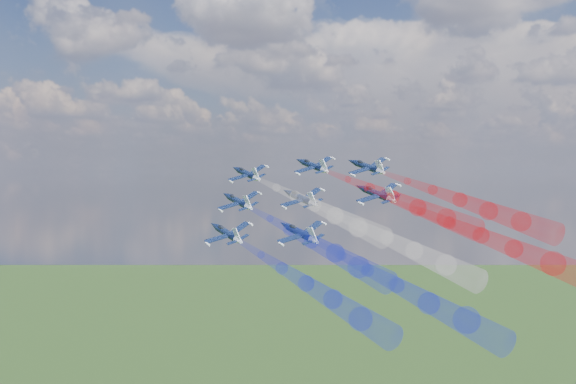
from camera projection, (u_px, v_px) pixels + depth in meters
The scene contains 16 objects.
jet_lead at pixel (247, 174), 167.84m from camera, with size 10.44×13.05×3.48m, color black, non-canonical shape.
trail_lead at pixel (314, 205), 145.67m from camera, with size 4.35×44.10×4.35m, color white, non-canonical shape.
jet_inner_left at pixel (238, 201), 154.62m from camera, with size 10.44×13.05×3.48m, color black, non-canonical shape.
trail_inner_left at pixel (311, 241), 132.45m from camera, with size 4.35×44.10×4.35m, color #1B2AE8, non-canonical shape.
jet_inner_right at pixel (313, 166), 163.09m from camera, with size 10.44×13.05×3.48m, color black, non-canonical shape.
trail_inner_right at pixel (393, 197), 140.92m from camera, with size 4.35×44.10×4.35m, color red, non-canonical shape.
jet_outer_left at pixel (227, 233), 141.26m from camera, with size 10.44×13.05×3.48m, color black, non-canonical shape.
trail_outer_left at pixel (306, 283), 119.09m from camera, with size 4.35×44.10×4.35m, color #1B2AE8, non-canonical shape.
jet_center_third at pixel (301, 198), 150.42m from camera, with size 10.44×13.05×3.48m, color black, non-canonical shape.
trail_center_third at pixel (387, 238), 128.25m from camera, with size 4.35×44.10×4.35m, color white, non-canonical shape.
jet_outer_right at pixel (367, 167), 157.45m from camera, with size 10.44×13.05×3.48m, color black, non-canonical shape.
trail_outer_right at pixel (460, 200), 135.29m from camera, with size 4.35×44.10×4.35m, color red, non-canonical shape.
jet_rear_left at pixel (300, 233), 135.27m from camera, with size 10.44×13.05×3.48m, color black, non-canonical shape.
trail_rear_left at pixel (397, 285), 113.10m from camera, with size 4.35×44.10×4.35m, color #1B2AE8, non-canonical shape.
jet_rear_right at pixel (377, 194), 144.57m from camera, with size 10.44×13.05×3.48m, color black, non-canonical shape.
trail_rear_right at pixel (480, 235), 122.40m from camera, with size 4.35×44.10×4.35m, color red, non-canonical shape.
Camera 1 is at (86.38, -124.32, 132.10)m, focal length 44.06 mm.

